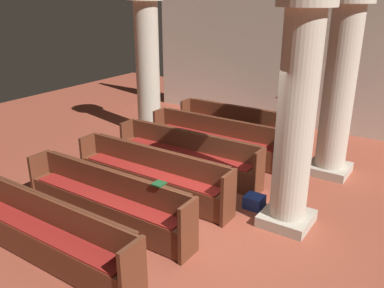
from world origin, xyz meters
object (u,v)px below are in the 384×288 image
Objects in this scene: pew_row_0 at (239,124)px; lectern at (285,120)px; pew_row_3 at (152,172)px; pillar_aisle_rear at (297,111)px; pew_row_5 at (46,231)px; pillar_far_side at (147,61)px; pillar_aisle_side at (340,83)px; pew_row_1 at (216,137)px; kneeler_box_blue at (254,202)px; pew_row_2 at (187,153)px; hymn_book at (159,184)px; pew_row_4 at (106,198)px.

lectern is (0.81, 0.99, -0.02)m from pew_row_0.
pew_row_3 is 0.89× the size of pillar_aisle_rear.
pillar_far_side reaches higher than pew_row_5.
pillar_aisle_side and pillar_far_side have the same top height.
pew_row_0 is at bearing 90.00° from pew_row_3.
pew_row_1 is at bearing 142.83° from pillar_aisle_rear.
pew_row_0 is 1.28m from lectern.
pew_row_1 is 0.89× the size of pillar_far_side.
pew_row_0 is at bearing 122.02° from kneeler_box_blue.
pillar_aisle_side is (2.41, 1.70, 1.42)m from pew_row_2.
lectern is 3.92m from kneeler_box_blue.
kneeler_box_blue is at bearing 59.31° from pew_row_5.
pew_row_0 is 1.15m from pew_row_1.
hymn_book reaches higher than pew_row_3.
lectern reaches higher than pew_row_1.
pew_row_2 is 1.00× the size of pew_row_4.
pew_row_1 is 10.05× the size of kneeler_box_blue.
pew_row_2 is 1.15m from pew_row_3.
pillar_aisle_side is (2.41, -0.60, 1.42)m from pew_row_0.
pillar_aisle_rear is at bearing -15.22° from kneeler_box_blue.
pillar_aisle_rear is (4.77, -2.36, 0.00)m from pillar_far_side.
pew_row_1 is 17.74× the size of hymn_book.
pew_row_4 is at bearing 90.00° from pew_row_5.
pew_row_5 is at bearing -115.12° from pillar_aisle_side.
pillar_aisle_side is 2.68m from lectern.
pew_row_1 is at bearing -167.23° from pillar_aisle_side.
pillar_aisle_rear is (2.41, -1.83, 1.42)m from pew_row_1.
pew_row_4 is 0.89× the size of pillar_aisle_side.
kneeler_box_blue is at bearing -15.93° from pew_row_2.
pew_row_0 is 1.00× the size of pew_row_1.
pew_row_0 is 17.74× the size of hymn_book.
lectern reaches higher than pew_row_2.
pew_row_3 and pew_row_5 have the same top height.
pew_row_2 is (0.00, -1.15, 0.00)m from pew_row_1.
hymn_book is at bearing -49.01° from pillar_far_side.
pillar_far_side is at bearing 114.74° from pew_row_5.
lectern reaches higher than pew_row_5.
kneeler_box_blue is at bearing 164.78° from pillar_aisle_rear.
kneeler_box_blue is (1.75, 2.95, -0.36)m from pew_row_5.
lectern is (0.81, 5.58, -0.02)m from pew_row_4.
pillar_far_side reaches higher than pew_row_3.
pew_row_2 reaches higher than kneeler_box_blue.
kneeler_box_blue is at bearing -43.30° from pew_row_1.
pew_row_5 is 5.85m from pillar_aisle_side.
pew_row_1 is 0.89× the size of pillar_aisle_rear.
pillar_aisle_side is (2.41, 5.14, 1.42)m from pew_row_5.
pew_row_4 is (0.00, -1.15, 0.00)m from pew_row_3.
kneeler_box_blue is (1.75, 1.80, -0.36)m from pew_row_4.
pew_row_4 is 2.99× the size of lectern.
pew_row_4 is at bearing -90.00° from pew_row_3.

